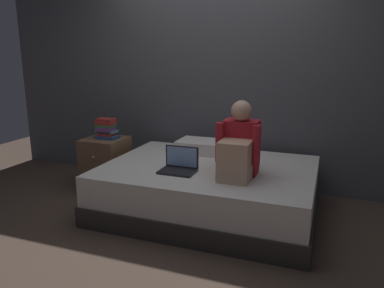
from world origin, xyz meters
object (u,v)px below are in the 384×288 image
(pillow, at_px, (204,147))
(book_stack, at_px, (106,129))
(bed, at_px, (209,189))
(person_sitting, at_px, (239,148))
(nightstand, at_px, (106,164))
(laptop, at_px, (180,165))

(pillow, distance_m, book_stack, 1.11)
(bed, xyz_separation_m, person_sitting, (0.33, -0.20, 0.49))
(nightstand, distance_m, laptop, 1.22)
(nightstand, bearing_deg, book_stack, 24.44)
(nightstand, bearing_deg, laptop, -23.12)
(bed, height_order, laptop, laptop)
(person_sitting, height_order, book_stack, person_sitting)
(book_stack, bearing_deg, nightstand, -155.56)
(nightstand, bearing_deg, pillow, 12.20)
(laptop, relative_size, book_stack, 1.28)
(bed, distance_m, person_sitting, 0.62)
(nightstand, xyz_separation_m, pillow, (1.10, 0.24, 0.24))
(nightstand, relative_size, person_sitting, 0.90)
(bed, height_order, book_stack, book_stack)
(pillow, xyz_separation_m, book_stack, (-1.07, -0.23, 0.16))
(pillow, bearing_deg, laptop, -89.53)
(nightstand, distance_m, person_sitting, 1.74)
(nightstand, xyz_separation_m, book_stack, (0.02, 0.01, 0.40))
(person_sitting, relative_size, book_stack, 2.63)
(person_sitting, xyz_separation_m, book_stack, (-1.61, 0.43, -0.02))
(pillow, height_order, book_stack, book_stack)
(book_stack, bearing_deg, laptop, -24.06)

